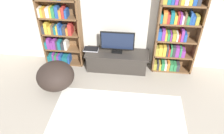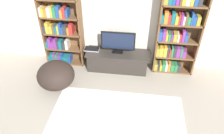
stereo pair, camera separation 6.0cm
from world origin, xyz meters
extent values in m
cube|color=silver|center=(0.00, 4.23, 1.30)|extent=(8.80, 0.06, 2.60)
cube|color=brown|center=(-1.72, 4.03, 1.01)|extent=(0.04, 0.30, 2.02)
cube|color=brown|center=(-0.83, 4.03, 1.01)|extent=(0.04, 0.30, 2.02)
cube|color=brown|center=(-1.28, 4.16, 1.01)|extent=(0.92, 0.04, 2.02)
cube|color=brown|center=(-1.28, 4.03, 0.02)|extent=(0.88, 0.30, 0.04)
cube|color=#196B75|center=(-1.67, 4.02, 0.12)|extent=(0.06, 0.24, 0.17)
cube|color=#196B75|center=(-1.60, 4.02, 0.15)|extent=(0.06, 0.24, 0.23)
cube|color=#7F338C|center=(-1.55, 4.02, 0.16)|extent=(0.04, 0.24, 0.26)
cube|color=#2D7F47|center=(-1.50, 4.02, 0.14)|extent=(0.05, 0.24, 0.21)
cube|color=#7F338C|center=(-1.44, 4.02, 0.14)|extent=(0.05, 0.24, 0.21)
cube|color=#234C99|center=(-1.38, 4.02, 0.14)|extent=(0.06, 0.24, 0.22)
cube|color=#196B75|center=(-1.30, 4.02, 0.12)|extent=(0.07, 0.24, 0.17)
cube|color=#196B75|center=(-1.23, 4.02, 0.12)|extent=(0.06, 0.24, 0.17)
cube|color=#234C99|center=(-1.17, 4.02, 0.13)|extent=(0.05, 0.24, 0.20)
cube|color=brown|center=(-1.28, 4.03, 0.42)|extent=(0.88, 0.30, 0.04)
cube|color=#196B75|center=(-1.67, 4.02, 0.52)|extent=(0.05, 0.24, 0.17)
cube|color=#7F338C|center=(-1.61, 4.02, 0.57)|extent=(0.07, 0.24, 0.26)
cube|color=#7F338C|center=(-1.53, 4.02, 0.53)|extent=(0.06, 0.24, 0.18)
cube|color=#7F338C|center=(-1.47, 4.02, 0.56)|extent=(0.06, 0.24, 0.24)
cube|color=#333338|center=(-1.41, 4.02, 0.54)|extent=(0.04, 0.24, 0.21)
cube|color=#196B75|center=(-1.35, 4.02, 0.55)|extent=(0.07, 0.24, 0.21)
cube|color=#333338|center=(-1.27, 4.02, 0.53)|extent=(0.07, 0.24, 0.18)
cube|color=silver|center=(-1.19, 4.02, 0.55)|extent=(0.06, 0.24, 0.23)
cube|color=brown|center=(-1.28, 4.03, 0.82)|extent=(0.88, 0.30, 0.04)
cube|color=#333338|center=(-1.66, 4.02, 0.93)|extent=(0.07, 0.24, 0.18)
cube|color=gold|center=(-1.59, 4.02, 0.97)|extent=(0.07, 0.24, 0.26)
cube|color=gold|center=(-1.51, 4.02, 0.93)|extent=(0.07, 0.24, 0.18)
cube|color=brown|center=(-1.45, 4.02, 0.95)|extent=(0.05, 0.24, 0.21)
cube|color=#196B75|center=(-1.39, 4.02, 0.93)|extent=(0.05, 0.24, 0.18)
cube|color=gold|center=(-1.34, 4.02, 0.94)|extent=(0.04, 0.24, 0.20)
cube|color=#234C99|center=(-1.30, 4.02, 0.97)|extent=(0.04, 0.24, 0.25)
cube|color=#234C99|center=(-1.25, 4.02, 0.93)|extent=(0.04, 0.24, 0.17)
cube|color=#333338|center=(-1.18, 4.02, 0.94)|extent=(0.07, 0.24, 0.20)
cube|color=orange|center=(-1.11, 4.02, 0.92)|extent=(0.05, 0.24, 0.16)
cube|color=#B72D28|center=(-1.04, 4.02, 0.97)|extent=(0.08, 0.24, 0.26)
cube|color=brown|center=(-1.28, 4.03, 1.23)|extent=(0.88, 0.30, 0.04)
cube|color=silver|center=(-1.68, 4.02, 1.35)|extent=(0.04, 0.24, 0.20)
cube|color=gold|center=(-1.62, 4.02, 1.34)|extent=(0.05, 0.24, 0.19)
cube|color=orange|center=(-1.56, 4.02, 1.34)|extent=(0.05, 0.24, 0.18)
cube|color=silver|center=(-1.49, 4.02, 1.35)|extent=(0.08, 0.24, 0.21)
cube|color=gold|center=(-1.42, 4.02, 1.37)|extent=(0.04, 0.24, 0.24)
cube|color=#2D7F47|center=(-1.36, 4.02, 1.36)|extent=(0.07, 0.24, 0.22)
cube|color=#234C99|center=(-1.28, 4.02, 1.37)|extent=(0.07, 0.24, 0.25)
cube|color=orange|center=(-1.21, 4.02, 1.33)|extent=(0.06, 0.24, 0.18)
cube|color=#B72D28|center=(-1.15, 4.02, 1.37)|extent=(0.06, 0.24, 0.24)
cube|color=#234C99|center=(-1.09, 4.02, 1.34)|extent=(0.05, 0.24, 0.19)
cube|color=brown|center=(0.88, 4.03, 1.01)|extent=(0.04, 0.30, 2.02)
cube|color=brown|center=(1.76, 4.03, 1.01)|extent=(0.04, 0.30, 2.02)
cube|color=brown|center=(1.32, 4.16, 1.01)|extent=(0.92, 0.04, 2.02)
cube|color=brown|center=(1.32, 4.03, 0.02)|extent=(0.88, 0.30, 0.04)
cube|color=#9E9333|center=(0.94, 4.02, 0.12)|extent=(0.08, 0.24, 0.17)
cube|color=#333338|center=(1.00, 4.02, 0.14)|extent=(0.04, 0.24, 0.20)
cube|color=gold|center=(1.05, 4.02, 0.12)|extent=(0.05, 0.24, 0.16)
cube|color=#2D7F47|center=(1.12, 4.02, 0.14)|extent=(0.07, 0.24, 0.20)
cube|color=silver|center=(1.18, 4.02, 0.13)|extent=(0.05, 0.24, 0.19)
cube|color=orange|center=(1.24, 4.02, 0.15)|extent=(0.05, 0.24, 0.22)
cube|color=#2D7F47|center=(1.32, 4.02, 0.13)|extent=(0.08, 0.24, 0.19)
cube|color=#2D7F47|center=(1.40, 4.02, 0.12)|extent=(0.06, 0.24, 0.18)
cube|color=#333338|center=(1.47, 4.02, 0.13)|extent=(0.07, 0.24, 0.18)
cube|color=brown|center=(1.32, 4.03, 0.42)|extent=(0.88, 0.30, 0.04)
cube|color=#9E9333|center=(0.93, 4.02, 0.54)|extent=(0.06, 0.24, 0.20)
cube|color=gold|center=(1.01, 4.02, 0.55)|extent=(0.08, 0.24, 0.22)
cube|color=gold|center=(1.10, 4.02, 0.56)|extent=(0.07, 0.24, 0.24)
cube|color=#333338|center=(1.16, 4.02, 0.57)|extent=(0.04, 0.24, 0.26)
cube|color=#B72D28|center=(1.20, 4.02, 0.54)|extent=(0.04, 0.24, 0.20)
cube|color=#2D7F47|center=(1.25, 4.02, 0.56)|extent=(0.04, 0.24, 0.24)
cube|color=#333338|center=(1.31, 4.02, 0.56)|extent=(0.06, 0.24, 0.24)
cube|color=#7F338C|center=(1.38, 4.02, 0.56)|extent=(0.08, 0.24, 0.24)
cube|color=#2D7F47|center=(1.45, 4.02, 0.56)|extent=(0.04, 0.24, 0.24)
cube|color=#7F338C|center=(1.51, 4.02, 0.52)|extent=(0.08, 0.24, 0.17)
cube|color=brown|center=(1.32, 4.03, 0.82)|extent=(0.88, 0.30, 0.04)
cube|color=#234C99|center=(0.94, 4.02, 0.95)|extent=(0.08, 0.24, 0.21)
cube|color=#7F338C|center=(1.02, 4.02, 0.96)|extent=(0.07, 0.24, 0.24)
cube|color=gold|center=(1.08, 4.02, 0.93)|extent=(0.04, 0.24, 0.17)
cube|color=#2D7F47|center=(1.13, 4.02, 0.93)|extent=(0.05, 0.24, 0.17)
cube|color=#7F338C|center=(1.18, 4.02, 0.93)|extent=(0.04, 0.24, 0.17)
cube|color=#9E9333|center=(1.25, 4.02, 0.93)|extent=(0.08, 0.24, 0.18)
cube|color=silver|center=(1.32, 4.02, 0.93)|extent=(0.04, 0.24, 0.17)
cube|color=#B72D28|center=(1.36, 4.02, 0.93)|extent=(0.04, 0.24, 0.18)
cube|color=#7F338C|center=(1.41, 4.02, 0.97)|extent=(0.06, 0.24, 0.26)
cube|color=#234C99|center=(1.48, 4.02, 0.93)|extent=(0.06, 0.24, 0.18)
cube|color=brown|center=(1.32, 4.03, 1.23)|extent=(0.88, 0.30, 0.04)
cube|color=#196B75|center=(0.92, 4.02, 1.34)|extent=(0.05, 0.24, 0.19)
cube|color=orange|center=(1.00, 4.02, 1.37)|extent=(0.08, 0.24, 0.25)
cube|color=#B72D28|center=(1.07, 4.02, 1.35)|extent=(0.06, 0.24, 0.20)
cube|color=#196B75|center=(1.14, 4.02, 1.37)|extent=(0.07, 0.24, 0.24)
cube|color=gold|center=(1.21, 4.02, 1.33)|extent=(0.06, 0.24, 0.18)
cube|color=#B72D28|center=(1.27, 4.02, 1.35)|extent=(0.04, 0.24, 0.21)
cube|color=#7F338C|center=(1.31, 4.02, 1.35)|extent=(0.04, 0.24, 0.21)
cube|color=silver|center=(1.36, 4.02, 1.33)|extent=(0.04, 0.24, 0.18)
cube|color=brown|center=(1.40, 4.02, 1.36)|extent=(0.04, 0.24, 0.23)
cube|color=#2D7F47|center=(1.46, 4.02, 1.33)|extent=(0.06, 0.24, 0.16)
cube|color=#234C99|center=(1.51, 4.02, 1.37)|extent=(0.04, 0.24, 0.25)
cube|color=#234C99|center=(1.56, 4.02, 1.34)|extent=(0.06, 0.24, 0.19)
cube|color=#9E9333|center=(1.64, 4.02, 1.34)|extent=(0.07, 0.24, 0.19)
cube|color=brown|center=(1.32, 4.03, 1.63)|extent=(0.88, 0.30, 0.04)
cube|color=#332D28|center=(0.02, 3.92, 0.21)|extent=(1.38, 0.47, 0.41)
cube|color=#332D28|center=(0.02, 3.92, 0.43)|extent=(1.47, 0.50, 0.04)
cube|color=black|center=(0.02, 3.96, 0.47)|extent=(0.24, 0.16, 0.03)
cylinder|color=black|center=(0.02, 3.96, 0.51)|extent=(0.04, 0.04, 0.05)
cube|color=black|center=(0.02, 3.96, 0.75)|extent=(0.77, 0.04, 0.44)
cube|color=#19233D|center=(0.02, 3.94, 0.75)|extent=(0.72, 0.00, 0.39)
cube|color=#B7B7BC|center=(-0.60, 3.99, 0.46)|extent=(0.36, 0.22, 0.02)
cube|color=black|center=(-0.60, 3.99, 0.48)|extent=(0.34, 0.21, 0.00)
cube|color=white|center=(0.19, 2.15, 0.01)|extent=(2.50, 1.87, 0.02)
ellipsoid|color=#2D231E|center=(-1.22, 3.13, 0.29)|extent=(0.80, 0.80, 0.58)
camera|label=1|loc=(0.39, -0.30, 3.24)|focal=35.00mm
camera|label=2|loc=(0.45, -0.29, 3.24)|focal=35.00mm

